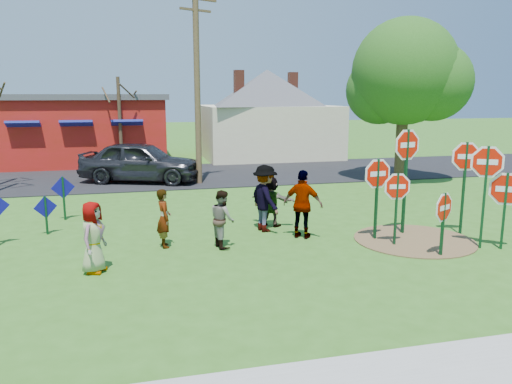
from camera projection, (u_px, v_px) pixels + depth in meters
ground at (244, 242)px, 13.37m from camera, size 120.00×120.00×0.00m
road at (193, 175)px, 24.32m from camera, size 120.00×7.50×0.04m
dirt_patch at (414, 240)px, 13.47m from camera, size 3.20×3.20×0.03m
red_building at (84, 128)px, 28.84m from camera, size 9.40×7.69×3.90m
cream_house at (267, 110)px, 31.25m from camera, size 9.40×9.40×6.50m
stop_sign_a at (397, 193)px, 12.78m from camera, size 0.93×0.15×2.04m
stop_sign_b at (407, 155)px, 13.72m from camera, size 1.14×0.28×3.11m
stop_sign_c at (486, 173)px, 12.46m from camera, size 0.95×0.57×2.78m
stop_sign_d at (465, 165)px, 13.71m from camera, size 1.06×0.27×2.75m
stop_sign_e at (444, 212)px, 11.97m from camera, size 0.88×0.46×1.70m
stop_sign_f at (506, 193)px, 12.48m from camera, size 0.94×0.67×2.12m
stop_sign_g at (377, 181)px, 13.28m from camera, size 1.07×0.16×2.35m
blue_diamond_c at (46, 211)px, 13.95m from camera, size 0.59×0.29×1.11m
blue_diamond_d at (63, 193)px, 15.55m from camera, size 0.69×0.26×1.39m
person_a at (93, 237)px, 10.93m from camera, size 0.78×0.92×1.61m
person_b at (164, 218)px, 12.78m from camera, size 0.43×0.59×1.52m
person_c at (222, 219)px, 12.78m from camera, size 0.69×0.82×1.49m
person_d at (265, 198)px, 14.26m from camera, size 1.00×1.38×1.92m
person_e at (303, 204)px, 13.54m from camera, size 1.16×1.03×1.89m
person_f at (271, 201)px, 14.84m from camera, size 1.34×1.25×1.50m
suv at (141, 161)px, 22.20m from camera, size 5.74×3.88×1.82m
utility_pole at (197, 82)px, 21.18m from camera, size 1.90×0.95×8.34m
leafy_tree at (407, 78)px, 21.64m from camera, size 5.03×4.59×7.15m
bare_tree_east at (119, 110)px, 25.58m from camera, size 1.80×1.80×4.77m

